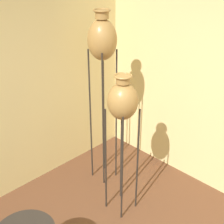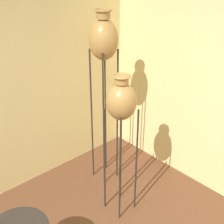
# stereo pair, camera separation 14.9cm
# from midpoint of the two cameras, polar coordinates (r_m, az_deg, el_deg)

# --- Properties ---
(vase_stand_tall) EXTENTS (0.34, 0.34, 2.23)m
(vase_stand_tall) POSITION_cam_midpoint_polar(r_m,az_deg,el_deg) (3.60, -2.99, 12.45)
(vase_stand_tall) COLOR #28231E
(vase_stand_tall) RESTS_ON ground_plane
(vase_stand_medium) EXTENTS (0.32, 0.32, 1.70)m
(vase_stand_medium) POSITION_cam_midpoint_polar(r_m,az_deg,el_deg) (3.19, 0.62, 1.56)
(vase_stand_medium) COLOR #28231E
(vase_stand_medium) RESTS_ON ground_plane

